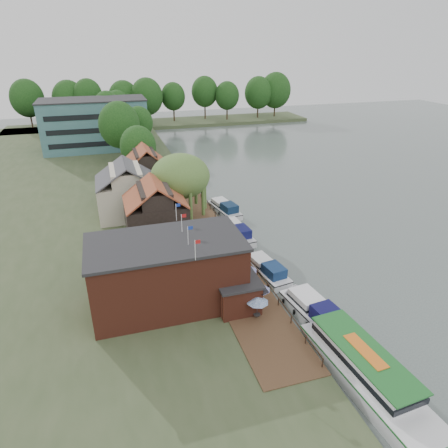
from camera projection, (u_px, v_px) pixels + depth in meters
ground at (301, 281)px, 47.54m from camera, size 260.00×260.00×0.00m
land_bank at (55, 201)px, 69.80m from camera, size 50.00×140.00×1.00m
quay_deck at (214, 245)px, 53.67m from camera, size 6.00×50.00×0.10m
quay_rail at (232, 238)px, 54.64m from camera, size 0.20×49.00×1.00m
pub at (187, 269)px, 41.02m from camera, size 20.00×11.00×7.30m
hotel_block at (95, 124)px, 99.57m from camera, size 25.40×12.40×12.30m
cottage_a at (156, 211)px, 53.54m from camera, size 8.60×7.60×8.50m
cottage_b at (127, 189)px, 61.44m from camera, size 9.60×8.60×8.50m
cottage_c at (146, 170)px, 70.32m from camera, size 7.60×7.60×8.50m
willow at (181, 189)px, 58.68m from camera, size 8.60×8.60×10.43m
umbrella_0 at (257, 308)px, 39.01m from camera, size 2.19×2.19×2.38m
umbrella_1 at (260, 295)px, 40.94m from camera, size 2.10×2.10×2.38m
umbrella_2 at (246, 276)px, 44.32m from camera, size 2.35×2.35×2.38m
umbrella_3 at (237, 262)px, 47.06m from camera, size 2.16×2.16×2.38m
umbrella_4 at (232, 254)px, 48.72m from camera, size 2.23×2.23×2.38m
umbrella_5 at (224, 242)px, 51.87m from camera, size 1.96×1.96×2.38m
umbrella_6 at (220, 229)px, 55.19m from camera, size 2.19×2.19×2.38m
cruiser_0 at (316, 310)px, 40.30m from camera, size 4.67×10.83×2.57m
cruiser_1 at (266, 267)px, 48.24m from camera, size 4.35×9.45×2.17m
cruiser_2 at (236, 230)px, 57.66m from camera, size 3.95×9.83×2.31m
cruiser_3 at (224, 207)px, 65.82m from camera, size 4.62×9.67×2.23m
tour_boat at (368, 371)px, 32.40m from camera, size 5.21×14.89×3.19m
swan at (310, 346)px, 37.04m from camera, size 0.44×0.44×0.44m
bank_tree_0 at (139, 154)px, 76.42m from camera, size 6.82×6.82×10.74m
bank_tree_1 at (120, 135)px, 84.82m from camera, size 8.55×8.55×13.86m
bank_tree_2 at (140, 132)px, 91.54m from camera, size 6.30×6.30×11.84m
bank_tree_3 at (108, 116)px, 107.14m from camera, size 6.85×6.85×13.27m
bank_tree_4 at (126, 115)px, 115.73m from camera, size 7.32×7.32×11.09m
bank_tree_5 at (118, 110)px, 121.29m from camera, size 6.85×6.85×11.82m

